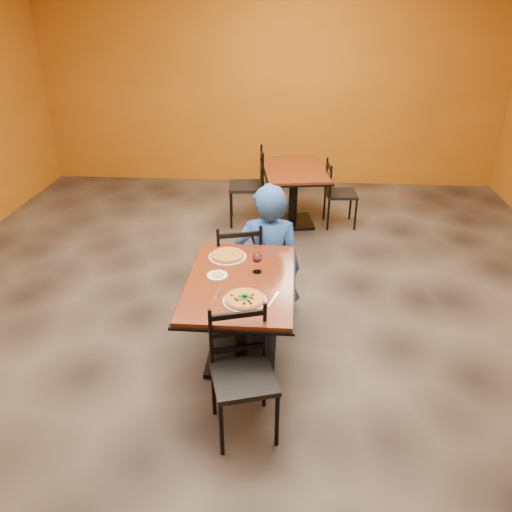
# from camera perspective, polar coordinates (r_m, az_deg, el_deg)

# --- Properties ---
(floor) EXTENTS (7.00, 8.00, 0.01)m
(floor) POSITION_cam_1_polar(r_m,az_deg,el_deg) (4.55, -1.02, -7.74)
(floor) COLOR black
(floor) RESTS_ON ground
(wall_back) EXTENTS (7.00, 0.01, 3.00)m
(wall_back) POSITION_cam_1_polar(r_m,az_deg,el_deg) (7.79, 1.70, 19.19)
(wall_back) COLOR #B76214
(wall_back) RESTS_ON ground
(table_main) EXTENTS (0.83, 1.23, 0.75)m
(table_main) POSITION_cam_1_polar(r_m,az_deg,el_deg) (3.82, -1.77, -5.23)
(table_main) COLOR maroon
(table_main) RESTS_ON floor
(table_second) EXTENTS (0.94, 1.26, 0.75)m
(table_second) POSITION_cam_1_polar(r_m,az_deg,el_deg) (6.35, 4.39, 8.40)
(table_second) COLOR maroon
(table_second) RESTS_ON floor
(chair_main_near) EXTENTS (0.50, 0.50, 0.89)m
(chair_main_near) POSITION_cam_1_polar(r_m,az_deg,el_deg) (3.29, -1.43, -14.02)
(chair_main_near) COLOR black
(chair_main_near) RESTS_ON floor
(chair_main_far) EXTENTS (0.50, 0.50, 0.91)m
(chair_main_far) POSITION_cam_1_polar(r_m,az_deg,el_deg) (4.56, -2.21, -0.96)
(chair_main_far) COLOR black
(chair_main_far) RESTS_ON floor
(chair_second_left) EXTENTS (0.49, 0.49, 0.98)m
(chair_second_left) POSITION_cam_1_polar(r_m,az_deg,el_deg) (6.40, -1.12, 8.04)
(chair_second_left) COLOR black
(chair_second_left) RESTS_ON floor
(chair_second_right) EXTENTS (0.42, 0.42, 0.85)m
(chair_second_right) POSITION_cam_1_polar(r_m,az_deg,el_deg) (6.43, 9.81, 7.08)
(chair_second_right) COLOR black
(chair_second_right) RESTS_ON floor
(diner) EXTENTS (0.63, 0.43, 1.24)m
(diner) POSITION_cam_1_polar(r_m,az_deg,el_deg) (4.47, 1.43, 0.87)
(diner) COLOR navy
(diner) RESTS_ON floor
(plate_main) EXTENTS (0.31, 0.31, 0.01)m
(plate_main) POSITION_cam_1_polar(r_m,az_deg,el_deg) (3.46, -1.31, -5.18)
(plate_main) COLOR white
(plate_main) RESTS_ON table_main
(pizza_main) EXTENTS (0.28, 0.28, 0.02)m
(pizza_main) POSITION_cam_1_polar(r_m,az_deg,el_deg) (3.45, -1.32, -4.96)
(pizza_main) COLOR maroon
(pizza_main) RESTS_ON plate_main
(plate_far) EXTENTS (0.31, 0.31, 0.01)m
(plate_far) POSITION_cam_1_polar(r_m,az_deg,el_deg) (4.04, -3.31, -0.08)
(plate_far) COLOR white
(plate_far) RESTS_ON table_main
(pizza_far) EXTENTS (0.28, 0.28, 0.02)m
(pizza_far) POSITION_cam_1_polar(r_m,az_deg,el_deg) (4.04, -3.32, 0.13)
(pizza_far) COLOR gold
(pizza_far) RESTS_ON plate_far
(side_plate) EXTENTS (0.16, 0.16, 0.01)m
(side_plate) POSITION_cam_1_polar(r_m,az_deg,el_deg) (3.77, -4.50, -2.26)
(side_plate) COLOR white
(side_plate) RESTS_ON table_main
(dip) EXTENTS (0.09, 0.09, 0.01)m
(dip) POSITION_cam_1_polar(r_m,az_deg,el_deg) (3.77, -4.51, -2.15)
(dip) COLOR tan
(dip) RESTS_ON side_plate
(wine_glass) EXTENTS (0.08, 0.08, 0.18)m
(wine_glass) POSITION_cam_1_polar(r_m,az_deg,el_deg) (3.78, 0.12, -0.68)
(wine_glass) COLOR white
(wine_glass) RESTS_ON table_main
(fork) EXTENTS (0.04, 0.19, 0.00)m
(fork) POSITION_cam_1_polar(r_m,az_deg,el_deg) (3.54, -4.60, -4.47)
(fork) COLOR silver
(fork) RESTS_ON table_main
(knife) EXTENTS (0.08, 0.20, 0.00)m
(knife) POSITION_cam_1_polar(r_m,az_deg,el_deg) (3.48, 2.01, -5.02)
(knife) COLOR silver
(knife) RESTS_ON table_main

